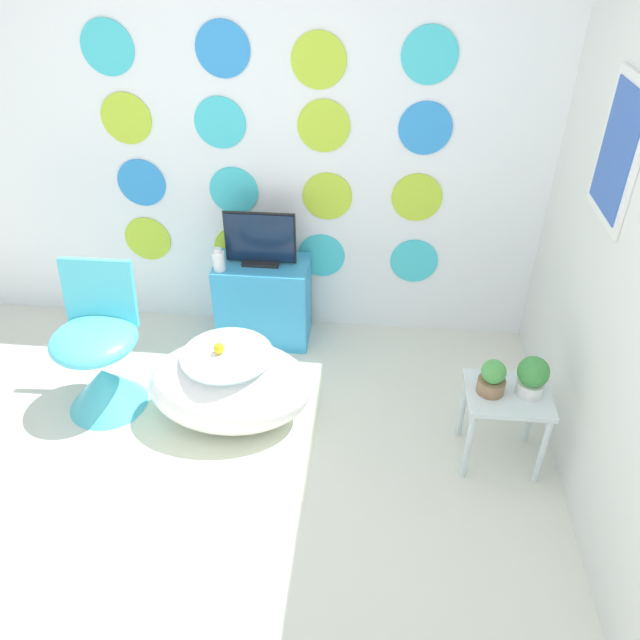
# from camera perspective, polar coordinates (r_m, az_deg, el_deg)

# --- Properties ---
(ground_plane) EXTENTS (12.00, 12.00, 0.00)m
(ground_plane) POSITION_cam_1_polar(r_m,az_deg,el_deg) (2.96, -9.58, -21.56)
(ground_plane) COLOR silver
(wall_back_dotted) EXTENTS (4.21, 0.05, 2.60)m
(wall_back_dotted) POSITION_cam_1_polar(r_m,az_deg,el_deg) (3.72, -4.33, 16.80)
(wall_back_dotted) COLOR white
(wall_back_dotted) RESTS_ON ground_plane
(wall_right) EXTENTS (0.06, 2.92, 2.60)m
(wall_right) POSITION_cam_1_polar(r_m,az_deg,el_deg) (2.94, 25.53, 8.60)
(wall_right) COLOR silver
(wall_right) RESTS_ON ground_plane
(rug) EXTENTS (1.00, 0.98, 0.01)m
(rug) POSITION_cam_1_polar(r_m,az_deg,el_deg) (3.53, -8.66, -9.34)
(rug) COLOR silver
(rug) RESTS_ON ground_plane
(bathtub) EXTENTS (0.88, 0.59, 0.46)m
(bathtub) POSITION_cam_1_polar(r_m,az_deg,el_deg) (3.41, -8.23, -5.95)
(bathtub) COLOR white
(bathtub) RESTS_ON ground_plane
(rubber_duck) EXTENTS (0.06, 0.06, 0.07)m
(rubber_duck) POSITION_cam_1_polar(r_m,az_deg,el_deg) (3.25, -9.24, -2.54)
(rubber_duck) COLOR yellow
(rubber_duck) RESTS_ON bathtub
(chair) EXTENTS (0.47, 0.47, 0.84)m
(chair) POSITION_cam_1_polar(r_m,az_deg,el_deg) (3.64, -19.40, -3.79)
(chair) COLOR #4CC6DB
(chair) RESTS_ON ground_plane
(tv_cabinet) EXTENTS (0.57, 0.33, 0.55)m
(tv_cabinet) POSITION_cam_1_polar(r_m,az_deg,el_deg) (3.98, -5.16, 1.73)
(tv_cabinet) COLOR #389ED6
(tv_cabinet) RESTS_ON ground_plane
(tv) EXTENTS (0.43, 0.12, 0.33)m
(tv) POSITION_cam_1_polar(r_m,az_deg,el_deg) (3.77, -5.49, 7.20)
(tv) COLOR black
(tv) RESTS_ON tv_cabinet
(vase) EXTENTS (0.07, 0.07, 0.15)m
(vase) POSITION_cam_1_polar(r_m,az_deg,el_deg) (3.77, -9.23, 5.41)
(vase) COLOR white
(vase) RESTS_ON tv_cabinet
(side_table) EXTENTS (0.40, 0.34, 0.44)m
(side_table) POSITION_cam_1_polar(r_m,az_deg,el_deg) (3.21, 16.63, -7.57)
(side_table) COLOR silver
(side_table) RESTS_ON ground_plane
(potted_plant_left) EXTENTS (0.13, 0.13, 0.18)m
(potted_plant_left) POSITION_cam_1_polar(r_m,az_deg,el_deg) (3.08, 15.49, -5.12)
(potted_plant_left) COLOR #8C6B4C
(potted_plant_left) RESTS_ON side_table
(potted_plant_right) EXTENTS (0.15, 0.15, 0.21)m
(potted_plant_right) POSITION_cam_1_polar(r_m,az_deg,el_deg) (3.11, 18.85, -4.86)
(potted_plant_right) COLOR white
(potted_plant_right) RESTS_ON side_table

